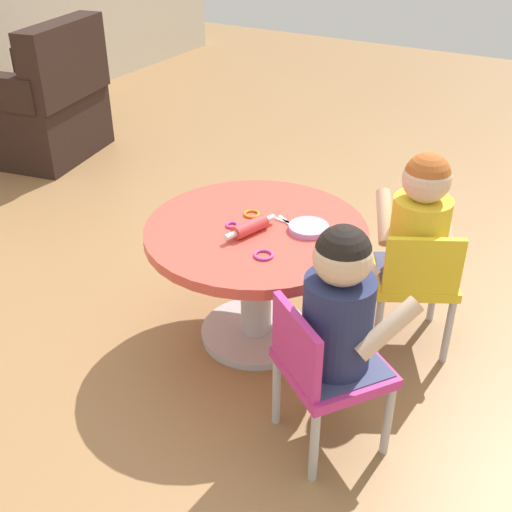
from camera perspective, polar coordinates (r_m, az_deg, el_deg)
ground_plane at (r=2.60m, az=-0.00°, el=-7.02°), size 10.00×10.00×0.00m
craft_table at (r=2.39m, az=-0.00°, el=-0.12°), size 0.82×0.82×0.50m
child_chair_left at (r=1.99m, az=6.08°, el=-9.93°), size 0.42×0.42×0.54m
seated_child_left at (r=1.87m, az=7.53°, el=-4.34°), size 0.44×0.42×0.51m
child_chair_right at (r=2.45m, az=13.90°, el=-2.02°), size 0.41×0.41×0.54m
seated_child_right at (r=2.37m, az=14.42°, el=3.09°), size 0.43×0.40×0.51m
armchair_dark at (r=4.38m, az=-18.70°, el=12.39°), size 0.82×0.84×0.85m
rolling_pin at (r=2.27m, az=-0.53°, el=2.60°), size 0.23×0.09×0.05m
craft_scissors at (r=2.33m, az=3.33°, el=2.73°), size 0.10×0.14×0.01m
playdough_blob_0 at (r=2.31m, az=4.72°, el=2.51°), size 0.15×0.15×0.02m
cookie_cutter_0 at (r=2.33m, az=-2.15°, el=2.77°), size 0.05×0.05×0.01m
cookie_cutter_1 at (r=2.41m, az=-0.39°, el=3.78°), size 0.06×0.06×0.01m
cookie_cutter_2 at (r=2.15m, az=0.68°, el=0.09°), size 0.07×0.07×0.01m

